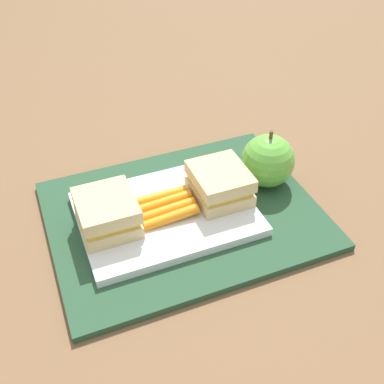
{
  "coord_description": "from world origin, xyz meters",
  "views": [
    {
      "loc": [
        -0.17,
        -0.45,
        0.45
      ],
      "look_at": [
        0.01,
        0.0,
        0.04
      ],
      "focal_mm": 44.1,
      "sensor_mm": 36.0,
      "label": 1
    }
  ],
  "objects_px": {
    "sandwich_half_left": "(107,213)",
    "sandwich_half_right": "(220,184)",
    "carrot_sticks_bundle": "(166,207)",
    "food_tray": "(166,214)",
    "apple": "(268,161)"
  },
  "relations": [
    {
      "from": "sandwich_half_left",
      "to": "sandwich_half_right",
      "type": "relative_size",
      "value": 1.0
    },
    {
      "from": "carrot_sticks_bundle",
      "to": "food_tray",
      "type": "bearing_deg",
      "value": 88.14
    },
    {
      "from": "sandwich_half_left",
      "to": "sandwich_half_right",
      "type": "distance_m",
      "value": 0.16
    },
    {
      "from": "food_tray",
      "to": "apple",
      "type": "relative_size",
      "value": 2.62
    },
    {
      "from": "food_tray",
      "to": "apple",
      "type": "xyz_separation_m",
      "value": [
        0.16,
        0.02,
        0.03
      ]
    },
    {
      "from": "carrot_sticks_bundle",
      "to": "apple",
      "type": "relative_size",
      "value": 0.88
    },
    {
      "from": "carrot_sticks_bundle",
      "to": "apple",
      "type": "bearing_deg",
      "value": 5.98
    },
    {
      "from": "sandwich_half_left",
      "to": "carrot_sticks_bundle",
      "type": "distance_m",
      "value": 0.08
    },
    {
      "from": "food_tray",
      "to": "sandwich_half_left",
      "type": "bearing_deg",
      "value": 180.0
    },
    {
      "from": "food_tray",
      "to": "carrot_sticks_bundle",
      "type": "relative_size",
      "value": 2.97
    },
    {
      "from": "food_tray",
      "to": "sandwich_half_left",
      "type": "relative_size",
      "value": 2.88
    },
    {
      "from": "apple",
      "to": "food_tray",
      "type": "bearing_deg",
      "value": -174.17
    },
    {
      "from": "sandwich_half_left",
      "to": "sandwich_half_right",
      "type": "bearing_deg",
      "value": 0.0
    },
    {
      "from": "food_tray",
      "to": "apple",
      "type": "distance_m",
      "value": 0.16
    },
    {
      "from": "apple",
      "to": "sandwich_half_right",
      "type": "bearing_deg",
      "value": -168.77
    }
  ]
}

